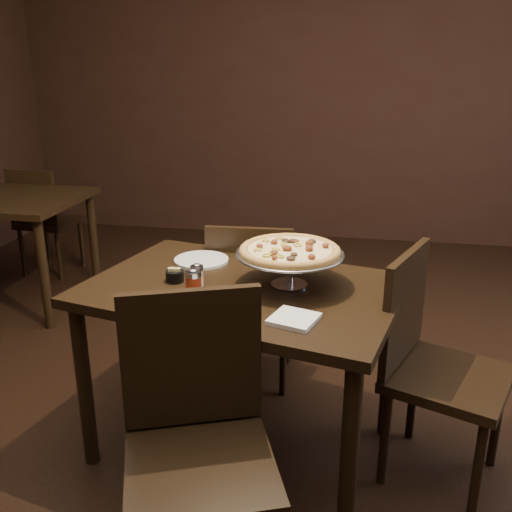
# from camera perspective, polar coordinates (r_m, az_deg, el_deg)

# --- Properties ---
(room) EXTENTS (6.04, 7.04, 2.84)m
(room) POSITION_cam_1_polar(r_m,az_deg,el_deg) (2.15, 2.23, 10.90)
(room) COLOR black
(room) RESTS_ON ground
(dining_table) EXTENTS (1.45, 1.12, 0.81)m
(dining_table) POSITION_cam_1_polar(r_m,az_deg,el_deg) (2.45, -1.37, -5.28)
(dining_table) COLOR black
(dining_table) RESTS_ON ground
(pizza_stand) EXTENTS (0.45, 0.45, 0.19)m
(pizza_stand) POSITION_cam_1_polar(r_m,az_deg,el_deg) (2.36, 3.40, 0.49)
(pizza_stand) COLOR #B0AFB6
(pizza_stand) RESTS_ON dining_table
(parmesan_shaker) EXTENTS (0.06, 0.06, 0.10)m
(parmesan_shaker) POSITION_cam_1_polar(r_m,az_deg,el_deg) (2.40, -5.92, -1.90)
(parmesan_shaker) COLOR beige
(parmesan_shaker) RESTS_ON dining_table
(pepper_flake_shaker) EXTENTS (0.07, 0.07, 0.12)m
(pepper_flake_shaker) POSITION_cam_1_polar(r_m,az_deg,el_deg) (2.30, -6.28, -2.69)
(pepper_flake_shaker) COLOR maroon
(pepper_flake_shaker) RESTS_ON dining_table
(packet_caddy) EXTENTS (0.08, 0.08, 0.06)m
(packet_caddy) POSITION_cam_1_polar(r_m,az_deg,el_deg) (2.46, -8.12, -1.97)
(packet_caddy) COLOR black
(packet_caddy) RESTS_ON dining_table
(napkin_stack) EXTENTS (0.20, 0.20, 0.02)m
(napkin_stack) POSITION_cam_1_polar(r_m,az_deg,el_deg) (2.09, 3.81, -6.30)
(napkin_stack) COLOR white
(napkin_stack) RESTS_ON dining_table
(plate_left) EXTENTS (0.26, 0.26, 0.01)m
(plate_left) POSITION_cam_1_polar(r_m,az_deg,el_deg) (2.70, -5.48, -0.40)
(plate_left) COLOR silver
(plate_left) RESTS_ON dining_table
(plate_near) EXTENTS (0.26, 0.26, 0.01)m
(plate_near) POSITION_cam_1_polar(r_m,az_deg,el_deg) (2.08, -3.32, -6.47)
(plate_near) COLOR silver
(plate_near) RESTS_ON dining_table
(serving_spatula) EXTENTS (0.16, 0.16, 0.02)m
(serving_spatula) POSITION_cam_1_polar(r_m,az_deg,el_deg) (2.34, 0.85, 0.26)
(serving_spatula) COLOR #B0AFB6
(serving_spatula) RESTS_ON pizza_stand
(chair_far) EXTENTS (0.46, 0.46, 0.93)m
(chair_far) POSITION_cam_1_polar(r_m,az_deg,el_deg) (3.03, -0.36, -4.21)
(chair_far) COLOR black
(chair_far) RESTS_ON ground
(chair_near) EXTENTS (0.61, 0.61, 1.01)m
(chair_near) POSITION_cam_1_polar(r_m,az_deg,el_deg) (1.95, -5.87, -17.36)
(chair_near) COLOR black
(chair_near) RESTS_ON ground
(chair_side) EXTENTS (0.59, 0.59, 0.98)m
(chair_side) POSITION_cam_1_polar(r_m,az_deg,el_deg) (2.50, 17.10, -9.84)
(chair_side) COLOR black
(chair_side) RESTS_ON ground
(bg_chair_far) EXTENTS (0.45, 0.45, 0.90)m
(bg_chair_far) POSITION_cam_1_polar(r_m,az_deg,el_deg) (4.95, -20.48, 3.65)
(bg_chair_far) COLOR black
(bg_chair_far) RESTS_ON ground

